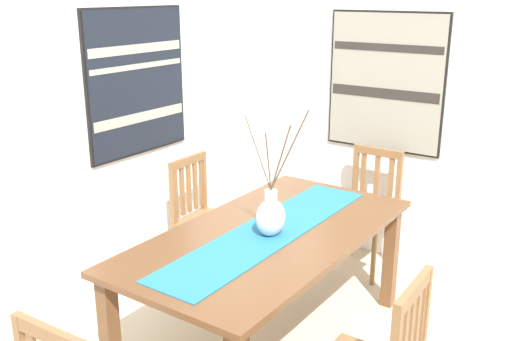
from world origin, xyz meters
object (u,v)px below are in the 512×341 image
object	(u,v)px
dining_table	(269,248)
chair_3	(203,215)
painting_on_side_wall	(386,82)
chair_0	(367,209)
painting_on_back_wall	(137,82)
centerpiece_vase	(271,216)

from	to	relation	value
dining_table	chair_3	size ratio (longest dim) A/B	2.08
chair_3	painting_on_side_wall	world-z (taller)	painting_on_side_wall
dining_table	chair_0	bearing A→B (deg)	-1.28
chair_0	painting_on_back_wall	world-z (taller)	painting_on_back_wall
centerpiece_vase	painting_on_back_wall	xyz separation A→B (m)	(0.32, 1.33, 0.58)
painting_on_back_wall	painting_on_side_wall	world-z (taller)	painting_on_back_wall
dining_table	centerpiece_vase	xyz separation A→B (m)	(-0.04, -0.03, 0.22)
centerpiece_vase	chair_3	world-z (taller)	centerpiece_vase
dining_table	chair_0	distance (m)	1.31
chair_0	dining_table	bearing A→B (deg)	178.72
chair_0	chair_3	distance (m)	1.24
chair_0	chair_3	bearing A→B (deg)	130.83
dining_table	chair_3	world-z (taller)	chair_3
painting_on_back_wall	painting_on_side_wall	distance (m)	1.83
centerpiece_vase	chair_0	bearing A→B (deg)	0.22
centerpiece_vase	chair_3	size ratio (longest dim) A/B	0.79
dining_table	chair_3	bearing A→B (deg)	61.51
chair_0	painting_on_back_wall	size ratio (longest dim) A/B	0.91
painting_on_back_wall	centerpiece_vase	bearing A→B (deg)	-103.59
dining_table	painting_on_back_wall	world-z (taller)	painting_on_back_wall
chair_3	painting_on_side_wall	bearing A→B (deg)	-39.84
chair_0	chair_3	size ratio (longest dim) A/B	1.02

